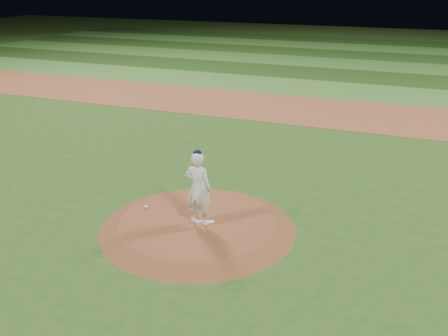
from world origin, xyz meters
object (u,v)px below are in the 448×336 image
object	(u,v)px
pitchers_mound	(198,224)
rosin_bag	(146,207)
pitcher_on_mound	(198,188)
pitching_rubber	(205,222)

from	to	relation	value
pitchers_mound	rosin_bag	bearing A→B (deg)	174.79
rosin_bag	pitcher_on_mound	world-z (taller)	pitcher_on_mound
rosin_bag	pitcher_on_mound	xyz separation A→B (m)	(1.87, -0.33, 1.03)
pitchers_mound	pitcher_on_mound	world-z (taller)	pitcher_on_mound
pitching_rubber	pitcher_on_mound	xyz separation A→B (m)	(-0.12, -0.14, 1.05)
pitcher_on_mound	rosin_bag	bearing A→B (deg)	170.01
pitchers_mound	rosin_bag	xyz separation A→B (m)	(-1.75, 0.16, 0.16)
pitching_rubber	rosin_bag	size ratio (longest dim) A/B	4.31
pitchers_mound	pitching_rubber	xyz separation A→B (m)	(0.23, -0.03, 0.14)
pitchers_mound	pitcher_on_mound	size ratio (longest dim) A/B	2.54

